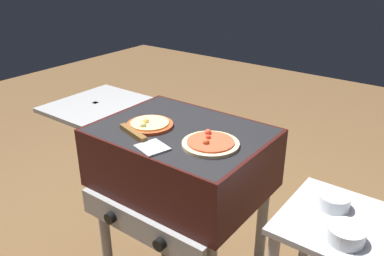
{
  "coord_description": "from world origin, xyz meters",
  "views": [
    {
      "loc": [
        0.83,
        -1.05,
        1.51
      ],
      "look_at": [
        0.05,
        0.0,
        0.92
      ],
      "focal_mm": 36.92,
      "sensor_mm": 36.0,
      "label": 1
    }
  ],
  "objects": [
    {
      "name": "pizza_cheese",
      "position": [
        -0.11,
        -0.05,
        0.91
      ],
      "size": [
        0.18,
        0.18,
        0.04
      ],
      "color": "#C64723",
      "rests_on": "grill"
    },
    {
      "name": "topping_bowl_far",
      "position": [
        0.57,
        0.05,
        0.79
      ],
      "size": [
        0.1,
        0.1,
        0.04
      ],
      "color": "silver",
      "rests_on": "prep_table"
    },
    {
      "name": "spatula",
      "position": [
        -0.06,
        -0.16,
        0.91
      ],
      "size": [
        0.27,
        0.13,
        0.02
      ],
      "color": "#B7BABF",
      "rests_on": "grill"
    },
    {
      "name": "pizza_pepperoni",
      "position": [
        0.16,
        -0.04,
        0.91
      ],
      "size": [
        0.2,
        0.2,
        0.03
      ],
      "color": "beige",
      "rests_on": "grill"
    },
    {
      "name": "topping_bowl_near",
      "position": [
        0.65,
        -0.09,
        0.79
      ],
      "size": [
        0.11,
        0.11,
        0.04
      ],
      "color": "silver",
      "rests_on": "prep_table"
    },
    {
      "name": "grill",
      "position": [
        -0.01,
        -0.0,
        0.76
      ],
      "size": [
        0.96,
        0.53,
        0.9
      ],
      "color": "#38110F",
      "rests_on": "ground_plane"
    }
  ]
}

